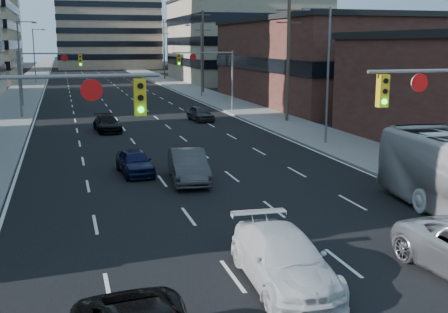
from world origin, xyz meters
name	(u,v)px	position (x,y,z in m)	size (l,w,h in m)	color
road_surface	(89,71)	(0.00, 130.00, 0.01)	(18.00, 300.00, 0.02)	black
sidewalk_left	(38,72)	(-11.50, 130.00, 0.07)	(5.00, 300.00, 0.15)	slate
sidewalk_right	(137,71)	(11.50, 130.00, 0.07)	(5.00, 300.00, 0.15)	slate
storefront_right_mid	(337,63)	(24.00, 50.00, 4.50)	(20.00, 30.00, 9.00)	#472119
office_right_far	(243,41)	(25.00, 88.00, 7.00)	(22.00, 28.00, 14.00)	gray
bg_block_right	(218,46)	(32.00, 130.00, 6.00)	(22.00, 22.00, 12.00)	gray
signal_near_left	(23,129)	(-7.45, 8.00, 4.33)	(6.59, 0.33, 6.00)	slate
signal_far_left	(46,70)	(-7.68, 45.00, 4.30)	(6.09, 0.33, 6.00)	slate
signal_far_right	(210,68)	(7.68, 45.00, 4.30)	(6.09, 0.33, 6.00)	slate
utility_pole_block	(288,54)	(12.20, 36.00, 5.78)	(2.20, 0.28, 11.00)	#4C3D2D
utility_pole_midblock	(203,50)	(12.20, 66.00, 5.78)	(2.20, 0.28, 11.00)	#4C3D2D
utility_pole_distant	(164,48)	(12.20, 96.00, 5.78)	(2.20, 0.28, 11.00)	#4C3D2D
streetlight_left_mid	(21,59)	(-10.34, 55.00, 5.05)	(2.03, 0.22, 9.00)	slate
streetlight_left_far	(35,53)	(-10.34, 90.00, 5.05)	(2.03, 0.22, 9.00)	slate
streetlight_right_near	(326,69)	(10.34, 25.00, 5.05)	(2.03, 0.22, 9.00)	slate
streetlight_right_far	(200,57)	(10.34, 60.00, 5.05)	(2.03, 0.22, 9.00)	slate
white_van	(283,259)	(-0.57, 5.10, 0.76)	(2.12, 5.22, 1.51)	silver
sedan_blue	(135,162)	(-2.90, 19.92, 0.65)	(1.55, 3.84, 1.31)	black
sedan_grey_center	(188,166)	(-0.55, 17.64, 0.78)	(1.66, 4.76, 1.57)	#38373A
sedan_black_far	(107,124)	(-3.14, 34.91, 0.62)	(1.75, 4.31, 1.25)	black
sedan_grey_right	(200,113)	(5.20, 38.82, 0.66)	(1.56, 3.88, 1.32)	#2C2C2E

